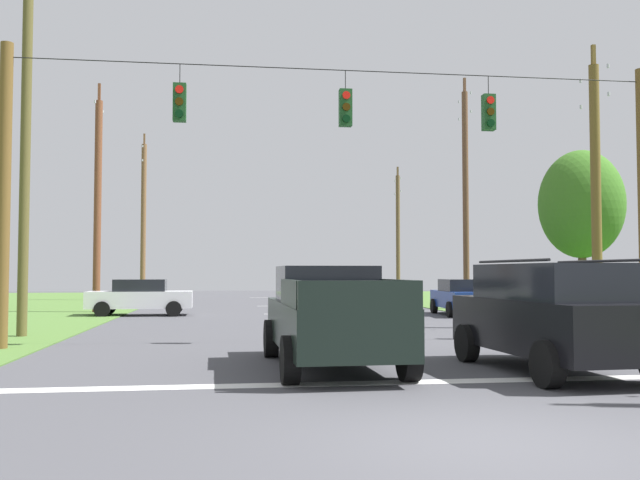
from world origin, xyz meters
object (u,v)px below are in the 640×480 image
suv_black (552,314)px  utility_pole_distant_left (143,218)px  pickup_truck (331,317)px  distant_car_crossing_white (140,297)px  overhead_signal_span (343,185)px  utility_pole_distant_right (98,203)px  utility_pole_far_right (466,194)px  utility_pole_mid_right (596,189)px  distant_car_oncoming (462,296)px  tree_roadside_right (581,205)px  distant_car_far_parked (595,302)px  utility_pole_near_left (398,232)px  utility_pole_far_left (25,143)px

suv_black → utility_pole_distant_left: 35.52m
pickup_truck → distant_car_crossing_white: size_ratio=1.25×
overhead_signal_span → pickup_truck: (-0.92, -3.98, -3.08)m
utility_pole_distant_right → utility_pole_far_right: bearing=1.6°
overhead_signal_span → distant_car_crossing_white: overhead_signal_span is taller
distant_car_crossing_white → utility_pole_mid_right: (15.52, -8.84, 3.75)m
distant_car_crossing_white → distant_car_oncoming: (13.54, -1.50, 0.00)m
suv_black → utility_pole_far_right: bearing=74.5°
distant_car_oncoming → tree_roadside_right: 6.72m
distant_car_crossing_white → tree_roadside_right: size_ratio=0.61×
pickup_truck → distant_car_far_parked: 14.25m
distant_car_crossing_white → distant_car_far_parked: same height
pickup_truck → utility_pole_distant_right: size_ratio=0.52×
overhead_signal_span → tree_roadside_right: 16.59m
distant_car_oncoming → tree_roadside_right: tree_roadside_right is taller
overhead_signal_span → utility_pole_distant_right: size_ratio=1.60×
utility_pole_far_right → utility_pole_distant_left: (-17.09, 12.73, -0.41)m
suv_black → tree_roadside_right: (9.39, 16.18, 3.71)m
pickup_truck → utility_pole_far_right: 22.23m
utility_pole_mid_right → utility_pole_near_left: utility_pole_mid_right is taller
suv_black → distant_car_crossing_white: suv_black is taller
utility_pole_distant_left → utility_pole_far_right: bearing=-36.7°
suv_black → distant_car_oncoming: bearing=76.2°
distant_car_far_parked → utility_pole_far_left: (-18.43, -2.23, 4.72)m
utility_pole_mid_right → utility_pole_far_right: bearing=91.1°
suv_black → utility_pole_far_right: size_ratio=0.42×
utility_pole_mid_right → tree_roadside_right: size_ratio=1.30×
distant_car_crossing_white → distant_car_oncoming: same height
overhead_signal_span → utility_pole_mid_right: bearing=22.6°
pickup_truck → distant_car_oncoming: 17.00m
utility_pole_far_left → tree_roadside_right: size_ratio=1.58×
utility_pole_near_left → overhead_signal_span: bearing=-106.7°
distant_car_far_parked → utility_pole_mid_right: utility_pole_mid_right is taller
overhead_signal_span → pickup_truck: bearing=-103.1°
distant_car_far_parked → utility_pole_mid_right: size_ratio=0.47×
distant_car_oncoming → utility_pole_distant_right: (-15.78, 3.92, 4.19)m
pickup_truck → distant_car_crossing_white: (-5.63, 16.54, -0.18)m
pickup_truck → suv_black: 4.11m
utility_pole_mid_right → utility_pole_far_right: 11.81m
distant_car_oncoming → utility_pole_far_left: 18.12m
distant_car_oncoming → tree_roadside_right: size_ratio=0.62×
overhead_signal_span → utility_pole_mid_right: utility_pole_mid_right is taller
distant_car_far_parked → distant_car_oncoming: bearing=116.4°
distant_car_crossing_white → utility_pole_far_right: (15.30, 2.91, 4.91)m
distant_car_oncoming → tree_roadside_right: bearing=-0.7°
utility_pole_distant_right → utility_pole_near_left: bearing=39.4°
suv_black → utility_pole_near_left: bearing=80.5°
distant_car_far_parked → utility_pole_far_left: utility_pole_far_left is taller
utility_pole_near_left → utility_pole_far_left: 31.56m
overhead_signal_span → utility_pole_distant_left: (-8.35, 28.21, 1.24)m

